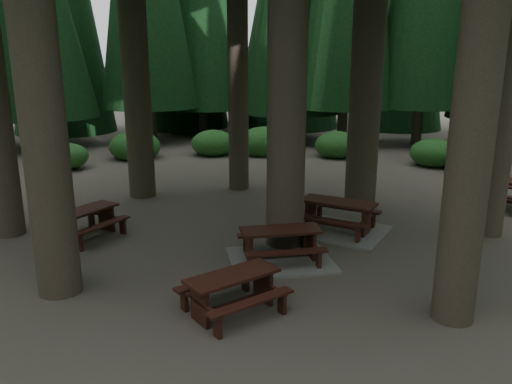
% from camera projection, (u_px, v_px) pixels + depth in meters
% --- Properties ---
extents(ground, '(80.00, 80.00, 0.00)m').
position_uv_depth(ground, '(248.00, 245.00, 11.33)').
color(ground, '#4A423C').
rests_on(ground, ground).
extents(picnic_table_a, '(2.61, 2.42, 0.71)m').
position_uv_depth(picnic_table_a, '(281.00, 251.00, 10.37)').
color(picnic_table_a, gray).
rests_on(picnic_table_a, ground).
extents(picnic_table_b, '(1.75, 1.95, 0.70)m').
position_uv_depth(picnic_table_b, '(85.00, 219.00, 11.67)').
color(picnic_table_b, '#361710').
rests_on(picnic_table_b, ground).
extents(picnic_table_c, '(2.73, 2.46, 0.77)m').
position_uv_depth(picnic_table_c, '(337.00, 221.00, 12.18)').
color(picnic_table_c, gray).
rests_on(picnic_table_c, ground).
extents(picnic_table_d, '(2.30, 2.14, 0.80)m').
position_uv_depth(picnic_table_d, '(508.00, 190.00, 14.09)').
color(picnic_table_d, '#361710').
rests_on(picnic_table_d, ground).
extents(picnic_table_e, '(1.99, 2.02, 0.68)m').
position_uv_depth(picnic_table_e, '(233.00, 287.00, 8.22)').
color(picnic_table_e, '#361710').
rests_on(picnic_table_e, ground).
extents(shrub_ring, '(23.86, 24.64, 1.49)m').
position_uv_depth(shrub_ring, '(285.00, 220.00, 11.79)').
color(shrub_ring, '#1F4F1B').
rests_on(shrub_ring, ground).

